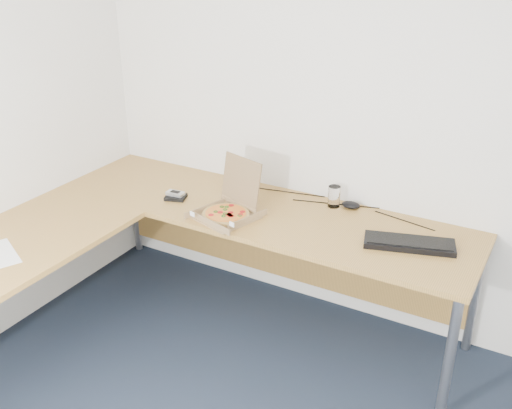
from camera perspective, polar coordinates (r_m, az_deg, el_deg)
The scene contains 9 objects.
room_shell at distance 1.90m, azimuth -7.16°, elevation -5.21°, with size 3.50×3.50×2.50m, color white, non-canonical shape.
desk at distance 3.29m, azimuth -8.34°, elevation -2.50°, with size 2.50×2.20×0.73m.
pizza_box at distance 3.33m, azimuth -2.74°, elevation -0.61°, with size 0.29×0.34×0.30m.
drinking_glass at distance 3.47m, azimuth 7.47°, elevation 0.77°, with size 0.07×0.07×0.12m, color silver.
keyboard at distance 3.13m, azimuth 14.43°, elevation -3.64°, with size 0.45×0.16×0.03m, color black.
mouse at distance 3.48m, azimuth 9.05°, elevation -0.05°, with size 0.11×0.07×0.04m, color black.
wallet at distance 3.59m, azimuth -7.68°, elevation 0.71°, with size 0.12×0.10×0.02m, color black.
phone at distance 3.59m, azimuth -7.72°, elevation 1.06°, with size 0.11×0.06×0.02m, color #B2B5BA.
cable_bundle at distance 3.52m, azimuth 7.61°, elevation 0.06°, with size 0.55×0.04×0.01m, color black, non-canonical shape.
Camera 1 is at (1.01, -1.31, 2.20)m, focal length 41.87 mm.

